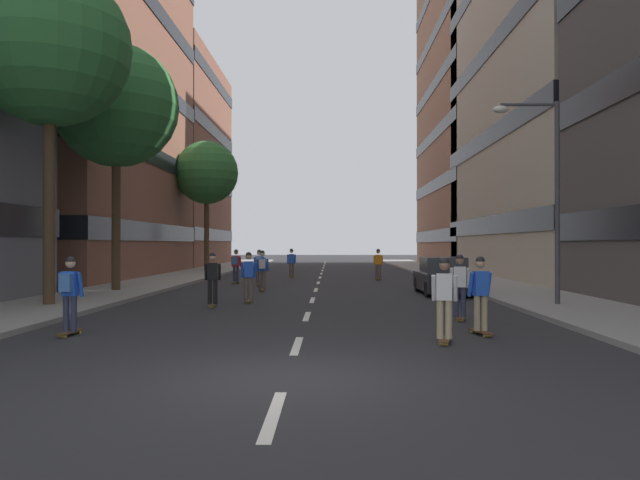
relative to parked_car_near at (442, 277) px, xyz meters
name	(u,v)px	position (x,y,z in m)	size (l,w,h in m)	color
ground_plane	(319,279)	(-5.23, 10.46, -0.70)	(156.38, 156.38, 0.00)	#28282B
sidewalk_left	(190,275)	(-13.55, 13.72, -0.63)	(3.80, 71.67, 0.14)	gray
sidewalk_right	(452,275)	(3.10, 13.72, -0.63)	(3.80, 71.67, 0.14)	gray
lane_markings	(320,277)	(-5.23, 12.40, -0.70)	(0.16, 62.20, 0.01)	silver
building_left_mid	(53,13)	(-21.82, 12.52, 15.69)	(12.86, 20.96, 32.60)	brown
building_left_far	(149,163)	(-21.82, 32.34, 9.03)	(12.86, 18.25, 19.28)	brown
building_right_mid	(592,58)	(11.37, 12.52, 12.71)	(12.86, 22.68, 26.63)	#B2A893
building_right_far	(501,91)	(11.37, 32.34, 15.72)	(12.86, 21.81, 32.66)	#9E6B51
parked_car_near	(442,277)	(0.00, 0.00, 0.00)	(1.82, 4.40, 1.52)	black
street_tree_near	(116,106)	(-13.55, 0.42, 7.15)	(5.16, 5.16, 10.31)	#4C3823
street_tree_mid	(207,173)	(-13.55, 18.94, 6.49)	(4.55, 4.55, 9.36)	#4C3823
street_tree_far	(50,47)	(-13.55, -5.64, 7.67)	(5.11, 5.11, 10.82)	#4C3823
streetlamp_right	(546,179)	(2.35, -5.26, 3.44)	(2.13, 0.30, 6.50)	#3F3F44
skater_0	(259,265)	(-8.09, 5.00, 0.32)	(0.54, 0.90, 1.78)	brown
skater_1	(480,291)	(-1.15, -11.08, 0.29)	(0.57, 0.92, 1.78)	brown
skater_2	(378,263)	(-1.87, 9.81, 0.29)	(0.56, 0.92, 1.78)	brown
skater_3	(236,264)	(-9.47, 6.50, 0.32)	(0.56, 0.92, 1.78)	brown
skater_4	(70,291)	(-10.41, -11.37, 0.32)	(0.55, 0.91, 1.78)	brown
skater_5	(460,284)	(-1.06, -8.39, 0.29)	(0.56, 0.92, 1.78)	brown
skater_6	(249,275)	(-7.43, -3.61, 0.29)	(0.56, 0.92, 1.78)	brown
skater_7	(291,262)	(-6.96, 12.16, 0.29)	(0.55, 0.92, 1.78)	brown
skater_8	(444,296)	(-2.18, -12.23, 0.29)	(0.57, 0.92, 1.78)	brown
skater_9	(213,277)	(-8.42, -5.07, 0.29)	(0.56, 0.92, 1.78)	brown
skater_10	(262,268)	(-7.53, 1.51, 0.32)	(0.55, 0.91, 1.78)	brown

